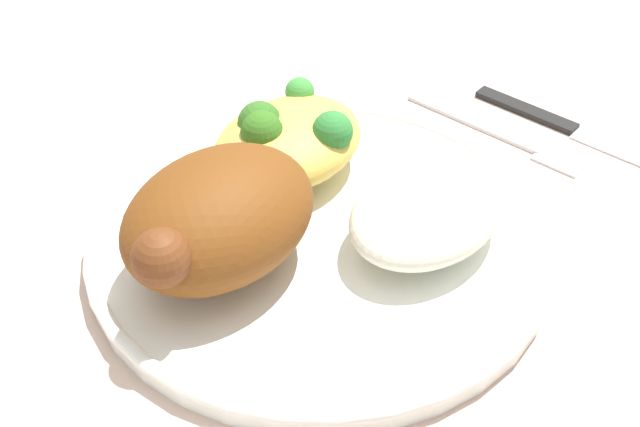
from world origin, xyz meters
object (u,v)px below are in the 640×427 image
Objects in this scene: fork at (504,134)px; knife at (574,128)px; rice_pile at (428,211)px; mac_cheese_with_broccoli at (287,140)px; roasted_chicken at (217,218)px; plate at (320,237)px.

knife is (-0.04, 0.03, 0.00)m from fork.
mac_cheese_with_broccoli reaches higher than rice_pile.
roasted_chicken is 0.12m from rice_pile.
rice_pile is at bearing 124.98° from plate.
knife is (-0.21, 0.05, -0.01)m from plate.
plate is 0.17m from fork.
knife is at bearing 138.86° from fork.
plate is at bearing 160.89° from roasted_chicken.
plate is 2.24× the size of roasted_chicken.
knife is (-0.18, 0.11, -0.04)m from mac_cheese_with_broccoli.
roasted_chicken is 1.17× the size of rice_pile.
plate is 1.46× the size of knife.
mac_cheese_with_broccoli is at bearing -87.14° from rice_pile.
rice_pile is (-0.10, 0.07, -0.01)m from roasted_chicken.
roasted_chicken is 0.87× the size of fork.
fork is 0.75× the size of knife.
roasted_chicken reaches higher than rice_pile.
fork is at bearing -167.27° from rice_pile.
knife is at bearing 165.69° from plate.
rice_pile is (-0.04, 0.05, 0.03)m from plate.
roasted_chicken is at bearing 20.27° from mac_cheese_with_broccoli.
knife is at bearing 149.09° from mac_cheese_with_broccoli.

